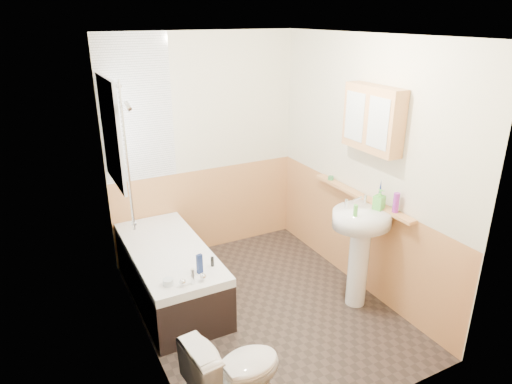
% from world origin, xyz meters
% --- Properties ---
extents(floor, '(2.80, 2.80, 0.00)m').
position_xyz_m(floor, '(0.00, 0.00, 0.00)').
color(floor, '#2A221D').
rests_on(floor, ground).
extents(ceiling, '(2.80, 2.80, 0.00)m').
position_xyz_m(ceiling, '(0.00, 0.00, 2.50)').
color(ceiling, white).
rests_on(ceiling, ground).
extents(wall_back, '(2.20, 0.02, 2.50)m').
position_xyz_m(wall_back, '(0.00, 1.41, 1.25)').
color(wall_back, beige).
rests_on(wall_back, ground).
extents(wall_front, '(2.20, 0.02, 2.50)m').
position_xyz_m(wall_front, '(0.00, -1.41, 1.25)').
color(wall_front, beige).
rests_on(wall_front, ground).
extents(wall_left, '(0.02, 2.80, 2.50)m').
position_xyz_m(wall_left, '(-1.11, 0.00, 1.25)').
color(wall_left, beige).
rests_on(wall_left, ground).
extents(wall_right, '(0.02, 2.80, 2.50)m').
position_xyz_m(wall_right, '(1.11, 0.00, 1.25)').
color(wall_right, beige).
rests_on(wall_right, ground).
extents(wainscot_right, '(0.01, 2.80, 1.00)m').
position_xyz_m(wainscot_right, '(1.09, 0.00, 0.50)').
color(wainscot_right, tan).
rests_on(wainscot_right, wall_right).
extents(wainscot_front, '(2.20, 0.01, 1.00)m').
position_xyz_m(wainscot_front, '(0.00, -1.39, 0.50)').
color(wainscot_front, tan).
rests_on(wainscot_front, wall_front).
extents(wainscot_back, '(2.20, 0.01, 1.00)m').
position_xyz_m(wainscot_back, '(0.00, 1.39, 0.50)').
color(wainscot_back, tan).
rests_on(wainscot_back, wall_back).
extents(tile_cladding_left, '(0.01, 2.80, 2.50)m').
position_xyz_m(tile_cladding_left, '(-1.09, 0.00, 1.25)').
color(tile_cladding_left, white).
rests_on(tile_cladding_left, wall_left).
extents(tile_return_back, '(0.75, 0.01, 1.50)m').
position_xyz_m(tile_return_back, '(-0.73, 1.39, 1.75)').
color(tile_return_back, white).
rests_on(tile_return_back, wall_back).
extents(window, '(0.03, 0.79, 0.99)m').
position_xyz_m(window, '(-1.06, 0.95, 1.65)').
color(window, white).
rests_on(window, wall_left).
extents(bathtub, '(0.70, 1.59, 0.69)m').
position_xyz_m(bathtub, '(-0.73, 0.58, 0.29)').
color(bathtub, black).
rests_on(bathtub, floor).
extents(shower_riser, '(0.11, 0.09, 1.30)m').
position_xyz_m(shower_riser, '(-1.04, 0.47, 1.63)').
color(shower_riser, silver).
rests_on(shower_riser, wall_left).
extents(toilet, '(0.73, 0.46, 0.68)m').
position_xyz_m(toilet, '(-0.76, -1.00, 0.34)').
color(toilet, white).
rests_on(toilet, floor).
extents(sink, '(0.58, 0.47, 1.12)m').
position_xyz_m(sink, '(0.84, -0.34, 0.71)').
color(sink, white).
rests_on(sink, floor).
extents(pine_shelf, '(0.10, 1.38, 0.03)m').
position_xyz_m(pine_shelf, '(1.04, -0.07, 0.99)').
color(pine_shelf, tan).
rests_on(pine_shelf, wall_right).
extents(medicine_cabinet, '(0.16, 0.65, 0.59)m').
position_xyz_m(medicine_cabinet, '(1.01, -0.17, 1.78)').
color(medicine_cabinet, tan).
rests_on(medicine_cabinet, wall_right).
extents(foam_can, '(0.07, 0.07, 0.18)m').
position_xyz_m(foam_can, '(1.04, -0.53, 1.10)').
color(foam_can, purple).
rests_on(foam_can, pine_shelf).
extents(green_bottle, '(0.05, 0.05, 0.25)m').
position_xyz_m(green_bottle, '(1.04, -0.32, 1.13)').
color(green_bottle, navy).
rests_on(green_bottle, pine_shelf).
extents(black_jar, '(0.07, 0.07, 0.04)m').
position_xyz_m(black_jar, '(1.04, 0.42, 1.03)').
color(black_jar, '#388447').
rests_on(black_jar, pine_shelf).
extents(soap_bottle, '(0.14, 0.21, 0.09)m').
position_xyz_m(soap_bottle, '(0.97, -0.39, 1.04)').
color(soap_bottle, '#59C647').
rests_on(soap_bottle, sink).
extents(clear_bottle, '(0.05, 0.05, 0.11)m').
position_xyz_m(clear_bottle, '(0.68, -0.42, 1.05)').
color(clear_bottle, '#59C647').
rests_on(clear_bottle, sink).
extents(blue_gel, '(0.06, 0.04, 0.18)m').
position_xyz_m(blue_gel, '(-0.62, 0.02, 0.64)').
color(blue_gel, navy).
rests_on(blue_gel, bathtub).
extents(cream_jar, '(0.10, 0.10, 0.06)m').
position_xyz_m(cream_jar, '(-0.92, -0.04, 0.58)').
color(cream_jar, silver).
rests_on(cream_jar, bathtub).
extents(orange_bottle, '(0.04, 0.04, 0.09)m').
position_xyz_m(orange_bottle, '(-0.48, 0.08, 0.59)').
color(orange_bottle, black).
rests_on(orange_bottle, bathtub).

